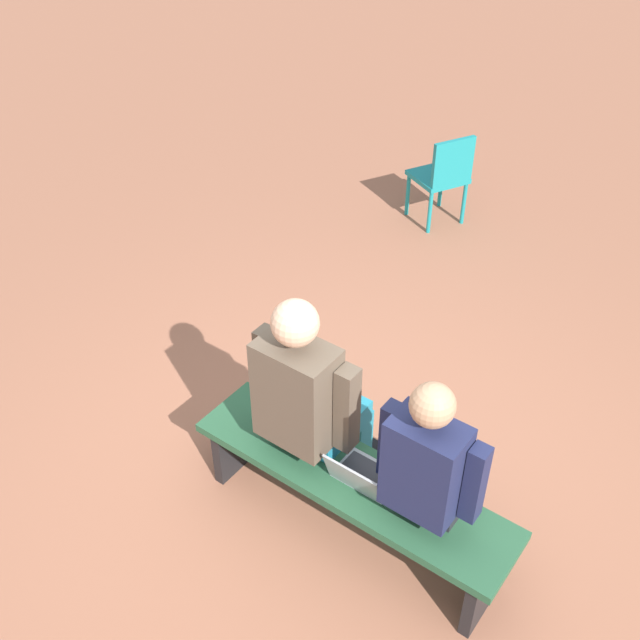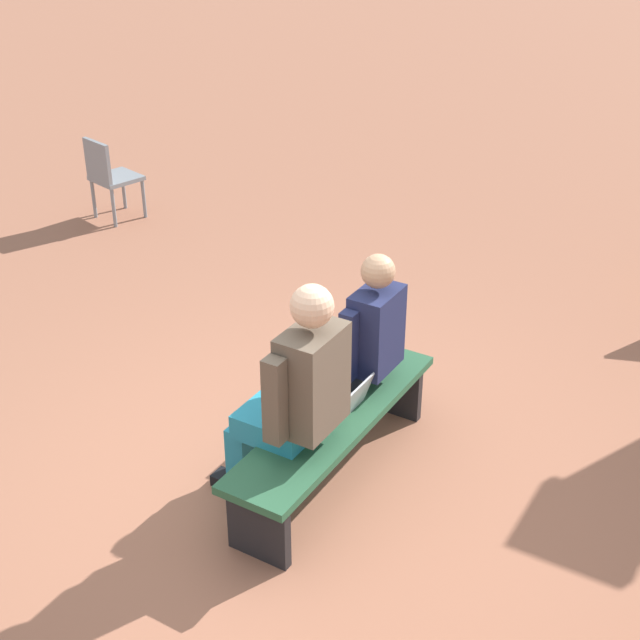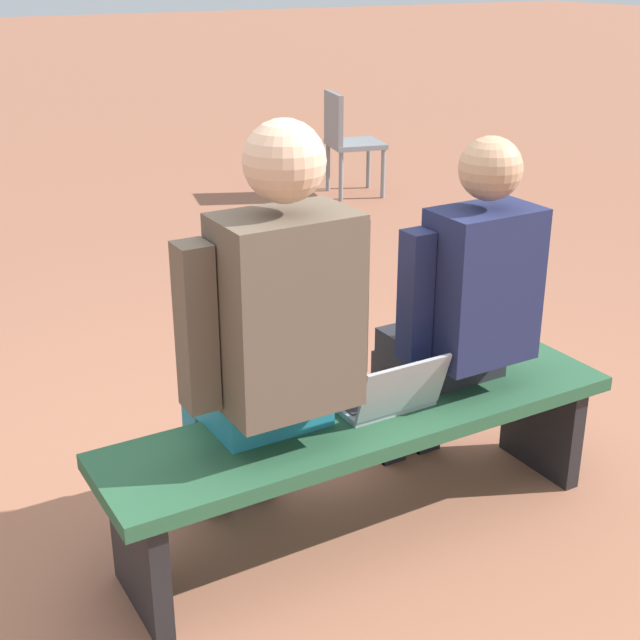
{
  "view_description": "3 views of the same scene",
  "coord_description": "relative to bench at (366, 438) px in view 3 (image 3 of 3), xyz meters",
  "views": [
    {
      "loc": [
        -1.62,
        2.27,
        3.44
      ],
      "look_at": [
        0.3,
        -0.32,
        0.95
      ],
      "focal_mm": 42.0,
      "sensor_mm": 36.0,
      "label": 1
    },
    {
      "loc": [
        3.51,
        2.27,
        3.44
      ],
      "look_at": [
        -0.82,
        -0.34,
        0.68
      ],
      "focal_mm": 50.0,
      "sensor_mm": 36.0,
      "label": 2
    },
    {
      "loc": [
        1.21,
        2.27,
        1.83
      ],
      "look_at": [
        -0.24,
        -0.21,
        0.66
      ],
      "focal_mm": 50.0,
      "sensor_mm": 36.0,
      "label": 3
    }
  ],
  "objects": [
    {
      "name": "bench",
      "position": [
        0.0,
        0.0,
        0.0
      ],
      "size": [
        1.8,
        0.44,
        0.45
      ],
      "color": "#285638",
      "rests_on": "ground"
    },
    {
      "name": "person_student",
      "position": [
        -0.42,
        -0.07,
        0.35
      ],
      "size": [
        0.53,
        0.67,
        1.32
      ],
      "color": "#232328",
      "rests_on": "ground"
    },
    {
      "name": "person_adult",
      "position": [
        0.31,
        -0.07,
        0.4
      ],
      "size": [
        0.6,
        0.76,
        1.44
      ],
      "color": "teal",
      "rests_on": "ground"
    },
    {
      "name": "laptop",
      "position": [
        -0.07,
        0.01,
        0.15
      ],
      "size": [
        0.32,
        0.29,
        0.21
      ],
      "color": "#9EA0A5",
      "rests_on": "bench"
    },
    {
      "name": "plastic_chair_near_bench_left",
      "position": [
        -2.42,
        -4.01,
        0.13
      ],
      "size": [
        0.51,
        0.51,
        0.84
      ],
      "color": "gray",
      "rests_on": "ground"
    },
    {
      "name": "ground_plane",
      "position": [
        0.23,
        -0.12,
        -0.35
      ],
      "size": [
        60.0,
        60.0,
        0.0
      ],
      "primitive_type": "plane",
      "color": "#9E6047"
    }
  ]
}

